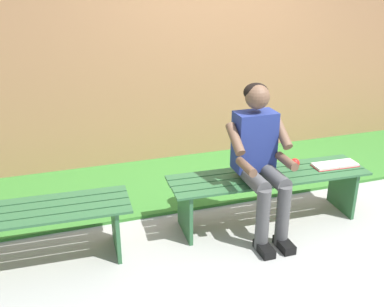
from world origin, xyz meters
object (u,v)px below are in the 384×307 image
Objects in this scene: bench_far at (4,226)px; person_seated at (260,155)px; bench_near at (268,186)px; apple at (295,163)px; book_open at (335,165)px.

person_seated is at bearing 177.10° from bench_far.
apple is at bearing -168.95° from bench_near.
book_open is (-0.65, 0.03, 0.12)m from bench_near.
bench_near is 0.95× the size of bench_far.
bench_far is 2.04m from person_seated.
apple is at bearing -9.87° from book_open.
apple is 0.38m from book_open.
apple is (-0.28, -0.05, 0.15)m from bench_near.
book_open reaches higher than bench_far.
book_open is (-2.80, 0.03, 0.12)m from bench_far.
apple reaches higher than book_open.
person_seated is 3.03× the size of book_open.
bench_far is at bearing 1.27° from apple.
bench_near is at bearing 11.05° from apple.
person_seated is 14.36× the size of apple.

